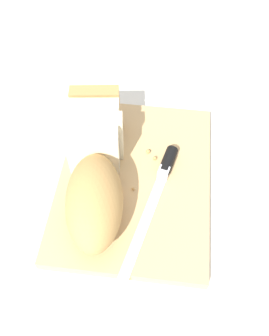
% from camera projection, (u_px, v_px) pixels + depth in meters
% --- Properties ---
extents(ground_plane, '(3.00, 3.00, 0.00)m').
position_uv_depth(ground_plane, '(134.00, 184.00, 0.69)').
color(ground_plane, silver).
extents(cutting_board, '(0.38, 0.29, 0.02)m').
position_uv_depth(cutting_board, '(134.00, 181.00, 0.68)').
color(cutting_board, tan).
rests_on(cutting_board, ground_plane).
extents(bread_loaf, '(0.31, 0.13, 0.10)m').
position_uv_depth(bread_loaf, '(95.00, 172.00, 0.62)').
color(bread_loaf, tan).
rests_on(bread_loaf, cutting_board).
extents(bread_knife, '(0.27, 0.09, 0.02)m').
position_uv_depth(bread_knife, '(162.00, 177.00, 0.66)').
color(bread_knife, silver).
rests_on(bread_knife, cutting_board).
extents(crumb_near_knife, '(0.01, 0.01, 0.01)m').
position_uv_depth(crumb_near_knife, '(148.00, 151.00, 0.70)').
color(crumb_near_knife, tan).
rests_on(crumb_near_knife, cutting_board).
extents(crumb_near_loaf, '(0.01, 0.01, 0.01)m').
position_uv_depth(crumb_near_loaf, '(155.00, 158.00, 0.69)').
color(crumb_near_loaf, tan).
rests_on(crumb_near_loaf, cutting_board).
extents(crumb_stray_left, '(0.01, 0.01, 0.01)m').
position_uv_depth(crumb_stray_left, '(135.00, 189.00, 0.66)').
color(crumb_stray_left, tan).
rests_on(crumb_stray_left, cutting_board).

